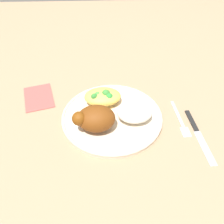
# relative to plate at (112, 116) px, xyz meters

# --- Properties ---
(ground_plane) EXTENTS (2.00, 2.00, 0.00)m
(ground_plane) POSITION_rel_plate_xyz_m (0.00, 0.00, -0.01)
(ground_plane) COLOR #9D7D5E
(plate) EXTENTS (0.28, 0.28, 0.02)m
(plate) POSITION_rel_plate_xyz_m (0.00, 0.00, 0.00)
(plate) COLOR beige
(plate) RESTS_ON ground_plane
(roasted_chicken) EXTENTS (0.11, 0.08, 0.07)m
(roasted_chicken) POSITION_rel_plate_xyz_m (0.05, 0.05, 0.04)
(roasted_chicken) COLOR brown
(roasted_chicken) RESTS_ON plate
(rice_pile) EXTENTS (0.10, 0.07, 0.05)m
(rice_pile) POSITION_rel_plate_xyz_m (-0.06, 0.02, 0.03)
(rice_pile) COLOR white
(rice_pile) RESTS_ON plate
(mac_cheese_with_broccoli) EXTENTS (0.11, 0.08, 0.05)m
(mac_cheese_with_broccoli) POSITION_rel_plate_xyz_m (0.02, -0.06, 0.03)
(mac_cheese_with_broccoli) COLOR #EEBE4D
(mac_cheese_with_broccoli) RESTS_ON plate
(fork) EXTENTS (0.02, 0.14, 0.01)m
(fork) POSITION_rel_plate_xyz_m (-0.19, 0.02, -0.01)
(fork) COLOR silver
(fork) RESTS_ON ground_plane
(knife) EXTENTS (0.03, 0.19, 0.01)m
(knife) POSITION_rel_plate_xyz_m (-0.23, 0.06, -0.00)
(knife) COLOR black
(knife) RESTS_ON ground_plane
(napkin) EXTENTS (0.12, 0.14, 0.00)m
(napkin) POSITION_rel_plate_xyz_m (0.23, -0.10, -0.01)
(napkin) COLOR #DB4C47
(napkin) RESTS_ON ground_plane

